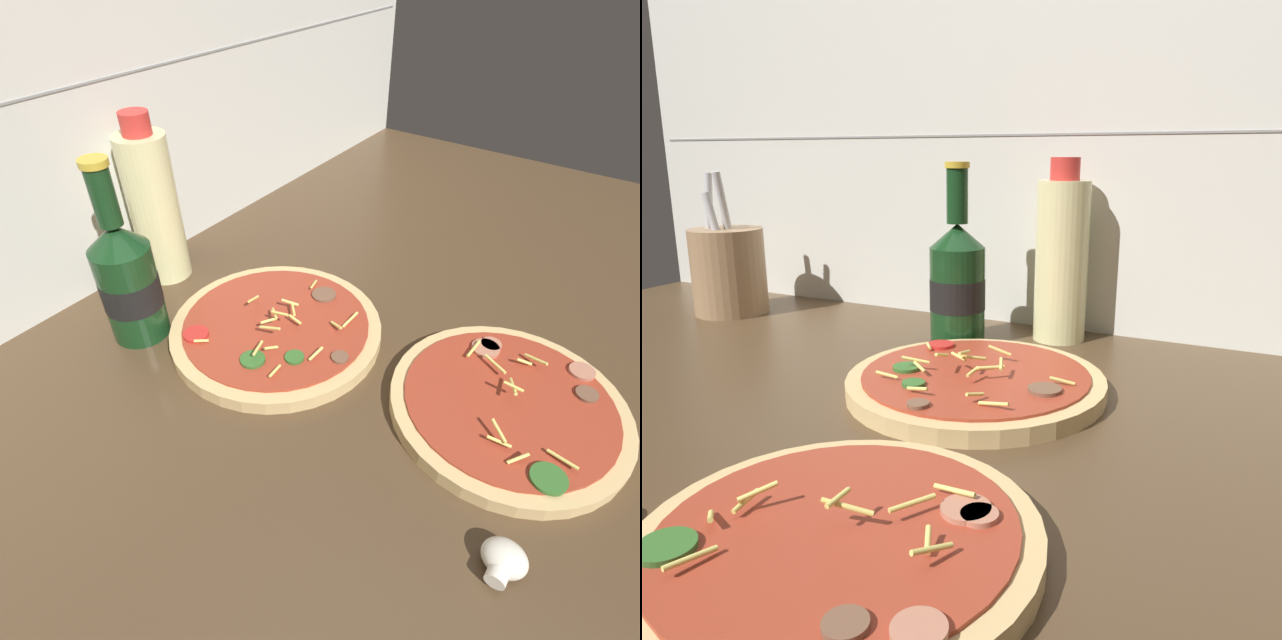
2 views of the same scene
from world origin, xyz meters
The scene contains 7 objects.
counter_slab centered at (0.00, 0.00, 1.25)cm, with size 160.00×90.00×2.50cm.
tile_backsplash centered at (0.00, 45.50, 30.00)cm, with size 160.00×1.13×60.00cm.
pizza_near centered at (3.54, -13.13, 3.51)cm, with size 26.24×26.24×4.36cm.
pizza_far centered at (-0.88, 16.59, 3.54)cm, with size 27.79×27.79×5.13cm.
beer_bottle centered at (-10.74, 31.92, 10.97)cm, with size 7.45×7.45×23.95cm.
oil_bottle centered at (1.00, 39.83, 13.76)cm, with size 7.07×7.07×24.49cm.
utensil_crock centered at (-51.20, 30.89, 9.52)cm, with size 11.42×11.42×22.38cm.
Camera 2 is at (25.82, -40.71, 27.28)cm, focal length 35.00 mm.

